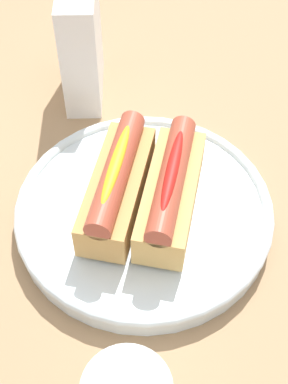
{
  "coord_description": "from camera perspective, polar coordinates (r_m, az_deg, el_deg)",
  "views": [
    {
      "loc": [
        -0.33,
        -0.08,
        0.48
      ],
      "look_at": [
        0.01,
        -0.02,
        0.05
      ],
      "focal_mm": 51.22,
      "sensor_mm": 36.0,
      "label": 1
    }
  ],
  "objects": [
    {
      "name": "ground_plane",
      "position": [
        0.59,
        -1.66,
        -3.6
      ],
      "size": [
        2.4,
        2.4,
        0.0
      ],
      "primitive_type": "plane",
      "color": "#9E7A56"
    },
    {
      "name": "serving_bowl",
      "position": [
        0.59,
        0.0,
        -2.03
      ],
      "size": [
        0.27,
        0.27,
        0.03
      ],
      "color": "silver",
      "rests_on": "ground_plane"
    },
    {
      "name": "hotdog_front",
      "position": [
        0.55,
        2.83,
        0.19
      ],
      "size": [
        0.15,
        0.05,
        0.06
      ],
      "color": "tan",
      "rests_on": "serving_bowl"
    },
    {
      "name": "hotdog_back",
      "position": [
        0.56,
        -2.8,
        0.83
      ],
      "size": [
        0.15,
        0.06,
        0.06
      ],
      "color": "tan",
      "rests_on": "serving_bowl"
    },
    {
      "name": "napkin_box",
      "position": [
        0.7,
        -6.54,
        15.17
      ],
      "size": [
        0.12,
        0.06,
        0.15
      ],
      "primitive_type": "cube",
      "rotation": [
        0.0,
        0.0,
        0.19
      ],
      "color": "white",
      "rests_on": "ground_plane"
    }
  ]
}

